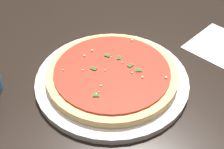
# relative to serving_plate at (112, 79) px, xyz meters

# --- Properties ---
(restaurant_table) EXTENTS (1.04, 0.92, 0.76)m
(restaurant_table) POSITION_rel_serving_plate_xyz_m (0.05, -0.04, -0.14)
(restaurant_table) COLOR black
(restaurant_table) RESTS_ON ground_plane
(serving_plate) EXTENTS (0.31, 0.31, 0.01)m
(serving_plate) POSITION_rel_serving_plate_xyz_m (0.00, 0.00, 0.00)
(serving_plate) COLOR white
(serving_plate) RESTS_ON restaurant_table
(pizza) EXTENTS (0.26, 0.26, 0.02)m
(pizza) POSITION_rel_serving_plate_xyz_m (0.00, -0.00, 0.02)
(pizza) COLOR #DBB26B
(pizza) RESTS_ON serving_plate
(napkin_loose_left) EXTENTS (0.13, 0.15, 0.00)m
(napkin_loose_left) POSITION_rel_serving_plate_xyz_m (-0.09, -0.27, -0.01)
(napkin_loose_left) COLOR white
(napkin_loose_left) RESTS_ON restaurant_table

